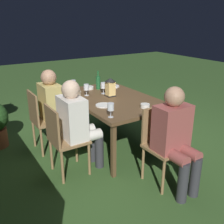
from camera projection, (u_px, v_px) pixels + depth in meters
ground_plane at (112, 144)px, 3.94m from camera, size 16.00×16.00×0.00m
dining_table at (112, 101)px, 3.71m from camera, size 1.61×1.03×0.73m
chair_head_near at (162, 141)px, 2.94m from camera, size 0.40×0.42×0.87m
person_in_rust at (176, 135)px, 2.73m from camera, size 0.48×0.38×1.15m
chair_side_right_a at (63, 137)px, 3.03m from camera, size 0.42×0.40×0.87m
person_in_cream at (78, 122)px, 3.07m from camera, size 0.38×0.47×1.15m
chair_side_right_b at (43, 118)px, 3.60m from camera, size 0.42×0.40×0.87m
person_in_mustard at (55, 105)px, 3.65m from camera, size 0.38×0.47×1.15m
lantern_centerpiece at (110, 86)px, 3.71m from camera, size 0.15×0.15×0.27m
green_bottle_on_table at (98, 82)px, 4.08m from camera, size 0.07×0.07×0.29m
wine_glass_a at (111, 107)px, 2.93m from camera, size 0.08×0.08×0.17m
wine_glass_b at (73, 83)px, 3.99m from camera, size 0.08×0.08×0.17m
wine_glass_c at (104, 86)px, 3.84m from camera, size 0.08×0.08×0.17m
wine_glass_d at (86, 88)px, 3.74m from camera, size 0.08×0.08×0.17m
plate_a at (112, 86)px, 4.26m from camera, size 0.25×0.25×0.01m
plate_b at (103, 105)px, 3.34m from camera, size 0.21×0.21×0.01m
bowl_olives at (145, 106)px, 3.27m from camera, size 0.12×0.12×0.05m
bowl_bread at (89, 88)px, 4.11m from camera, size 0.16×0.16×0.04m
bowl_salad at (75, 93)px, 3.80m from camera, size 0.17×0.17×0.05m
bowl_dip at (112, 90)px, 3.94m from camera, size 0.12×0.12×0.05m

